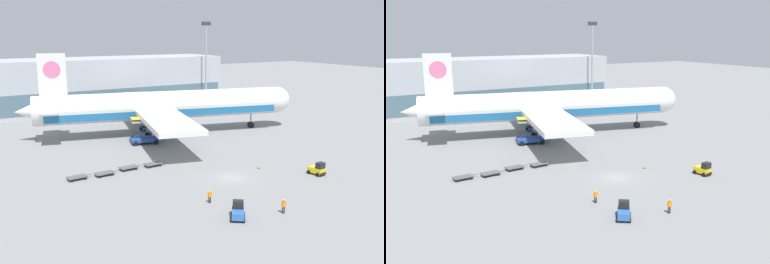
% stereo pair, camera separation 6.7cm
% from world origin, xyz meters
% --- Properties ---
extents(ground_plane, '(400.00, 400.00, 0.00)m').
position_xyz_m(ground_plane, '(0.00, 0.00, 0.00)').
color(ground_plane, gray).
extents(terminal_building, '(90.00, 18.20, 14.00)m').
position_xyz_m(terminal_building, '(-6.88, 68.39, 6.99)').
color(terminal_building, '#B2B7BC').
rests_on(terminal_building, ground_plane).
extents(light_mast, '(2.80, 0.50, 23.84)m').
position_xyz_m(light_mast, '(30.52, 55.57, 13.77)').
color(light_mast, '#9EA0A5').
rests_on(light_mast, ground_plane).
extents(airplane_main, '(57.16, 48.54, 17.00)m').
position_xyz_m(airplane_main, '(3.63, 30.42, 5.84)').
color(airplane_main, white).
rests_on(airplane_main, ground_plane).
extents(scissor_lift_loader, '(5.76, 4.38, 5.03)m').
position_xyz_m(scissor_lift_loader, '(-2.72, 24.81, 1.94)').
color(scissor_lift_loader, '#284C99').
rests_on(scissor_lift_loader, ground_plane).
extents(baggage_tug_foreground, '(1.90, 2.60, 2.00)m').
position_xyz_m(baggage_tug_foreground, '(11.88, -5.46, 0.88)').
color(baggage_tug_foreground, yellow).
rests_on(baggage_tug_foreground, ground_plane).
extents(baggage_tug_mid, '(2.63, 2.81, 2.00)m').
position_xyz_m(baggage_tug_mid, '(-7.67, -12.09, 0.88)').
color(baggage_tug_mid, '#2D66B7').
rests_on(baggage_tug_mid, ground_plane).
extents(baggage_dolly_lead, '(3.75, 1.69, 0.48)m').
position_xyz_m(baggage_dolly_lead, '(-19.76, 10.49, 0.39)').
color(baggage_dolly_lead, '#56565B').
rests_on(baggage_dolly_lead, ground_plane).
extents(baggage_dolly_second, '(3.75, 1.69, 0.48)m').
position_xyz_m(baggage_dolly_second, '(-15.73, 10.22, 0.39)').
color(baggage_dolly_second, '#56565B').
rests_on(baggage_dolly_second, ground_plane).
extents(baggage_dolly_third, '(3.75, 1.69, 0.48)m').
position_xyz_m(baggage_dolly_third, '(-11.59, 11.05, 0.39)').
color(baggage_dolly_third, '#56565B').
rests_on(baggage_dolly_third, ground_plane).
extents(baggage_dolly_trail, '(3.75, 1.69, 0.48)m').
position_xyz_m(baggage_dolly_trail, '(-7.52, 10.75, 0.39)').
color(baggage_dolly_trail, '#56565B').
rests_on(baggage_dolly_trail, ground_plane).
extents(ground_crew_near, '(0.53, 0.35, 1.79)m').
position_xyz_m(ground_crew_near, '(-2.18, -13.60, 1.06)').
color(ground_crew_near, black).
rests_on(ground_crew_near, ground_plane).
extents(ground_crew_far, '(0.56, 0.30, 1.68)m').
position_xyz_m(ground_crew_far, '(-7.92, -6.55, 0.98)').
color(ground_crew_far, black).
rests_on(ground_crew_far, ground_plane).
extents(traffic_cone_near, '(0.40, 0.40, 0.64)m').
position_xyz_m(traffic_cone_near, '(6.31, 1.43, 0.31)').
color(traffic_cone_near, black).
rests_on(traffic_cone_near, ground_plane).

